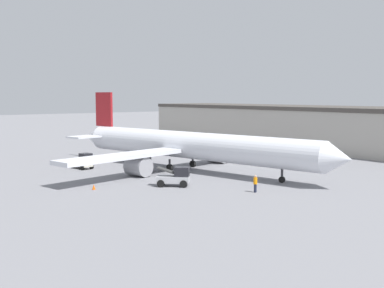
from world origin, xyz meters
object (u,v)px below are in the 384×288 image
Objects in this scene: pushback_tug at (142,163)px; safety_cone_near at (94,187)px; airplane at (186,146)px; belt_loader_truck at (175,177)px; baggage_tug at (83,162)px; ground_crew_worker at (255,183)px.

pushback_tug reaches higher than safety_cone_near.
airplane is 12.41× the size of belt_loader_truck.
pushback_tug is (6.07, 5.48, 0.08)m from baggage_tug.
ground_crew_worker is at bearing 47.72° from safety_cone_near.
ground_crew_worker is 3.21× the size of safety_cone_near.
safety_cone_near is (-11.23, -12.35, -0.67)m from ground_crew_worker.
airplane is 13.22× the size of baggage_tug.
airplane is at bearing 107.37° from safety_cone_near.
pushback_tug is at bearing 33.68° from baggage_tug.
baggage_tug is 17.79m from belt_loader_truck.
airplane reaches higher than safety_cone_near.
airplane reaches higher than belt_loader_truck.
pushback_tug reaches higher than belt_loader_truck.
airplane is 24.74× the size of ground_crew_worker.
belt_loader_truck is (17.61, 2.58, 0.04)m from baggage_tug.
baggage_tug reaches higher than safety_cone_near.
ground_crew_worker is at bearing 7.38° from baggage_tug.
airplane reaches higher than baggage_tug.
airplane is at bearing 40.91° from baggage_tug.
airplane is at bearing 66.63° from pushback_tug.
ground_crew_worker is 16.70m from safety_cone_near.
belt_loader_truck is 11.90m from pushback_tug.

